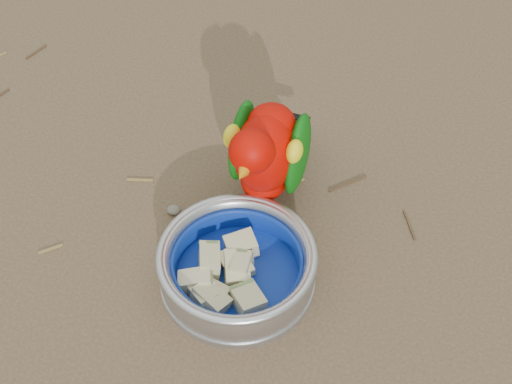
% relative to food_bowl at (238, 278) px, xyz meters
% --- Properties ---
extents(ground, '(60.00, 60.00, 0.00)m').
position_rel_food_bowl_xyz_m(ground, '(-0.12, -0.07, -0.01)').
color(ground, brown).
extents(food_bowl, '(0.20, 0.20, 0.02)m').
position_rel_food_bowl_xyz_m(food_bowl, '(0.00, 0.00, 0.00)').
color(food_bowl, '#B2B2BA').
rests_on(food_bowl, ground).
extents(bowl_wall, '(0.20, 0.20, 0.04)m').
position_rel_food_bowl_xyz_m(bowl_wall, '(0.00, 0.00, 0.03)').
color(bowl_wall, '#B2B2BA').
rests_on(bowl_wall, food_bowl).
extents(fruit_wedges, '(0.12, 0.12, 0.03)m').
position_rel_food_bowl_xyz_m(fruit_wedges, '(0.00, 0.00, 0.02)').
color(fruit_wedges, '#C4B68C').
rests_on(fruit_wedges, food_bowl).
extents(lory_parrot, '(0.12, 0.23, 0.18)m').
position_rel_food_bowl_xyz_m(lory_parrot, '(-0.00, 0.14, 0.08)').
color(lory_parrot, '#B50600').
rests_on(lory_parrot, ground).
extents(ground_debris, '(0.90, 0.80, 0.01)m').
position_rel_food_bowl_xyz_m(ground_debris, '(-0.07, -0.02, -0.01)').
color(ground_debris, olive).
rests_on(ground_debris, ground).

